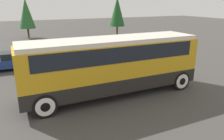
# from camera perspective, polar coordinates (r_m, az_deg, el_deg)

# --- Properties ---
(ground_plane) EXTENTS (120.00, 120.00, 0.00)m
(ground_plane) POSITION_cam_1_polar(r_m,az_deg,el_deg) (12.90, 0.00, -6.31)
(ground_plane) COLOR #423F3D
(tour_bus) EXTENTS (10.13, 2.57, 3.30)m
(tour_bus) POSITION_cam_1_polar(r_m,az_deg,el_deg) (12.28, 0.41, 2.32)
(tour_bus) COLOR black
(tour_bus) RESTS_ON ground_plane
(parked_car_near) EXTENTS (4.50, 1.87, 1.44)m
(parked_car_near) POSITION_cam_1_polar(r_m,az_deg,el_deg) (16.71, -14.45, 1.29)
(parked_car_near) COLOR #7A6B5B
(parked_car_near) RESTS_ON ground_plane
(parked_car_mid) EXTENTS (4.70, 1.96, 1.48)m
(parked_car_mid) POSITION_cam_1_polar(r_m,az_deg,el_deg) (19.18, -1.33, 3.92)
(parked_car_mid) COLOR black
(parked_car_mid) RESTS_ON ground_plane
(parked_car_far) EXTENTS (4.71, 1.86, 1.38)m
(parked_car_far) POSITION_cam_1_polar(r_m,az_deg,el_deg) (19.31, -22.94, 2.51)
(parked_car_far) COLOR navy
(parked_car_far) RESTS_ON ground_plane
(tree_left) EXTENTS (2.30, 2.30, 6.00)m
(tree_left) POSITION_cam_1_polar(r_m,az_deg,el_deg) (33.76, 1.38, 15.01)
(tree_left) COLOR brown
(tree_left) RESTS_ON ground_plane
(tree_center) EXTENTS (2.32, 2.32, 5.77)m
(tree_center) POSITION_cam_1_polar(r_m,az_deg,el_deg) (35.42, -21.50, 13.58)
(tree_center) COLOR brown
(tree_center) RESTS_ON ground_plane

